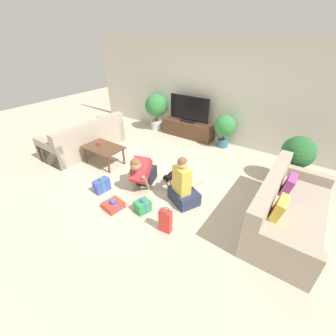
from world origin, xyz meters
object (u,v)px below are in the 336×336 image
(gift_box_c, at_px, (102,185))
(gift_bag_a, at_px, (165,221))
(coffee_table, at_px, (103,149))
(dog, at_px, (171,176))
(tv_console, at_px, (188,129))
(person_kneeling, at_px, (143,172))
(person_sitting, at_px, (183,187))
(potted_plant_back_right, at_px, (225,127))
(sofa_left, at_px, (85,140))
(gift_box_a, at_px, (143,206))
(gift_box_b, at_px, (113,205))
(potted_plant_corner_right, at_px, (297,155))
(tv, at_px, (189,111))
(potted_plant_back_left, at_px, (156,107))
(mug, at_px, (99,143))
(sofa_right, at_px, (286,211))

(gift_box_c, relative_size, gift_bag_a, 0.75)
(coffee_table, relative_size, dog, 1.66)
(tv_console, xyz_separation_m, gift_box_c, (-0.00, -3.26, -0.10))
(person_kneeling, distance_m, person_sitting, 0.90)
(person_sitting, bearing_deg, potted_plant_back_right, -56.30)
(person_kneeling, height_order, gift_bag_a, person_kneeling)
(sofa_left, bearing_deg, coffee_table, 77.99)
(potted_plant_back_right, bearing_deg, gift_box_a, -91.80)
(gift_box_a, height_order, gift_box_b, gift_box_a)
(potted_plant_corner_right, bearing_deg, tv, 163.57)
(potted_plant_back_left, xyz_separation_m, gift_box_a, (2.13, -3.20, -0.59))
(tv_console, relative_size, potted_plant_back_left, 1.40)
(coffee_table, relative_size, gift_bag_a, 2.14)
(tv_console, height_order, gift_bag_a, tv_console)
(gift_bag_a, bearing_deg, person_sitting, 101.11)
(coffee_table, xyz_separation_m, potted_plant_back_right, (1.90, 2.44, 0.17))
(tv, relative_size, gift_box_a, 4.13)
(tv, bearing_deg, coffee_table, -107.54)
(dog, distance_m, gift_box_b, 1.25)
(potted_plant_back_right, xyz_separation_m, gift_box_b, (-0.58, -3.44, -0.49))
(gift_box_b, height_order, gift_box_c, gift_box_c)
(mug, bearing_deg, gift_box_c, -40.21)
(tv_console, relative_size, dog, 2.82)
(sofa_left, height_order, sofa_right, same)
(dog, xyz_separation_m, gift_box_b, (-0.42, -1.17, -0.13))
(coffee_table, bearing_deg, tv_console, 72.46)
(gift_box_b, bearing_deg, gift_bag_a, 4.98)
(sofa_left, xyz_separation_m, gift_box_b, (2.25, -1.19, -0.22))
(sofa_left, bearing_deg, gift_bag_a, 71.59)
(tv, bearing_deg, potted_plant_back_left, -177.43)
(coffee_table, bearing_deg, potted_plant_corner_right, 23.66)
(tv_console, distance_m, gift_box_a, 3.41)
(sofa_right, height_order, gift_bag_a, sofa_right)
(tv, bearing_deg, sofa_right, -35.95)
(coffee_table, xyz_separation_m, gift_box_a, (1.80, -0.76, -0.27))
(sofa_right, xyz_separation_m, gift_box_c, (-3.07, -1.04, -0.16))
(tv, relative_size, dog, 2.23)
(potted_plant_back_left, relative_size, potted_plant_back_right, 1.27)
(sofa_left, bearing_deg, person_kneeling, 80.11)
(coffee_table, bearing_deg, person_sitting, -3.88)
(sofa_left, distance_m, potted_plant_back_right, 3.62)
(tv_console, distance_m, mug, 2.66)
(sofa_right, distance_m, coffee_table, 3.87)
(sofa_left, relative_size, gift_box_b, 5.79)
(tv_console, bearing_deg, coffee_table, -107.54)
(person_sitting, relative_size, gift_box_c, 2.94)
(sofa_left, bearing_deg, sofa_right, 90.82)
(potted_plant_back_right, height_order, gift_bag_a, potted_plant_back_right)
(sofa_left, distance_m, gift_bag_a, 3.49)
(sofa_right, relative_size, potted_plant_back_left, 1.85)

